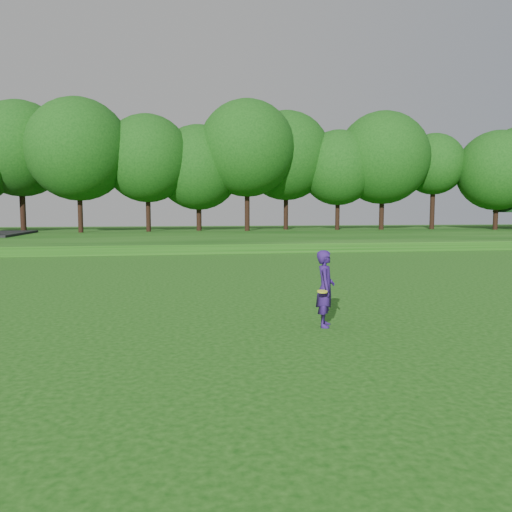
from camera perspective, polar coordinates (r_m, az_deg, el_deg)
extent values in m
plane|color=#12480D|center=(11.47, -12.06, -8.57)|extent=(140.00, 140.00, 0.00)
cube|color=#12480D|center=(45.19, -9.85, 2.22)|extent=(130.00, 30.00, 0.60)
cube|color=gray|center=(31.25, -10.18, 0.31)|extent=(130.00, 1.60, 0.04)
imported|color=navy|center=(11.75, 7.93, -3.70)|extent=(0.61, 0.75, 1.79)
cylinder|color=yellow|center=(11.34, 7.59, -4.04)|extent=(0.23, 0.24, 0.05)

